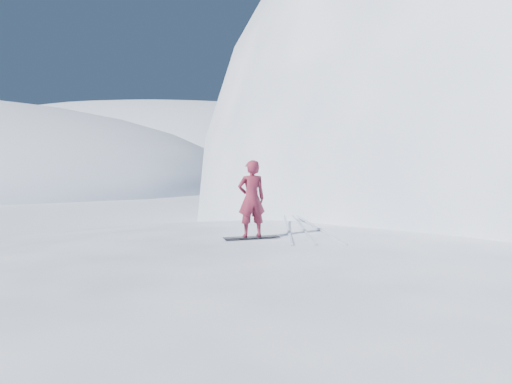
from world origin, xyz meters
The scene contains 7 objects.
near_ridge centered at (1.00, 3.00, 0.00)m, with size 36.00×28.00×4.80m, color white.
peak_shoulder centered at (10.00, 20.00, 0.00)m, with size 28.00×24.00×18.00m, color white.
far_ridge_c centered at (-40.00, 110.00, 0.00)m, with size 140.00×90.00×36.00m, color white.
wind_bumps centered at (-0.56, 2.12, 0.00)m, with size 16.00×14.40×1.00m.
snowboard centered at (-1.82, 3.37, 2.41)m, with size 1.44×0.27×0.02m, color black.
snowboarder centered at (-1.82, 3.37, 3.40)m, with size 0.71×0.47×1.95m, color maroon.
board_tracks centered at (-0.59, 5.44, 2.42)m, with size 1.86×5.98×0.04m.
Camera 1 is at (-0.26, -9.13, 4.43)m, focal length 35.00 mm.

